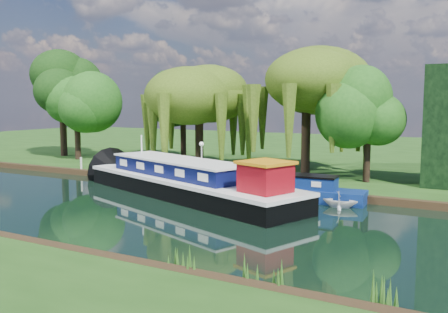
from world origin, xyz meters
The scene contains 14 objects.
ground centered at (0.00, 0.00, 0.00)m, with size 120.00×120.00×0.00m, color black.
far_bank centered at (0.00, 34.00, 0.23)m, with size 120.00×52.00×0.45m, color #1A3D10.
dutch_barge centered at (3.15, 4.59, 0.95)m, with size 18.46×10.04×3.83m.
narrowboat centered at (7.86, 6.96, 0.61)m, with size 11.90×2.86×1.72m.
white_cruiser centered at (12.57, 6.11, 0.00)m, with size 1.73×2.01×1.06m, color silver.
willow_left centered at (-1.95, 14.11, 6.38)m, with size 6.81×6.81×8.16m.
willow_right centered at (7.30, 14.84, 6.99)m, with size 7.36×7.36×8.97m.
tree_far_left centered at (-15.49, 13.50, 6.04)m, with size 5.06×5.06×8.16m.
tree_far_back centered at (-19.03, 15.03, 7.24)m, with size 5.79×5.79×9.74m.
tree_far_mid centered at (-6.75, 18.86, 5.92)m, with size 4.84×4.84×7.92m.
tree_far_right centered at (12.35, 13.31, 5.25)m, with size 4.25×4.25×6.96m.
lamppost centered at (0.50, 10.50, 2.42)m, with size 0.36×0.36×2.56m.
mooring_posts centered at (-0.50, 8.40, 0.95)m, with size 19.16×0.16×1.00m.
reeds_near centered at (6.87, -7.57, 0.55)m, with size 33.70×1.50×1.10m.
Camera 1 is at (20.43, -21.83, 6.15)m, focal length 40.00 mm.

